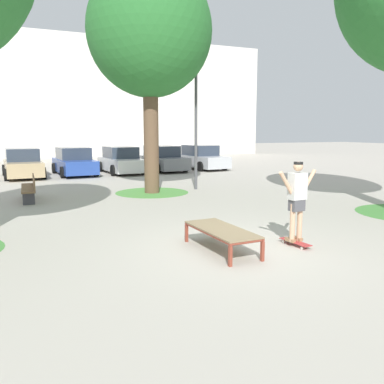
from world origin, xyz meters
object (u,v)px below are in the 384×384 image
(tree_mid_back, at_px, (150,32))
(car_grey, at_px, (163,159))
(car_tan, at_px, (23,164))
(skate_box, at_px, (222,231))
(light_post, at_px, (196,95))
(car_white, at_px, (121,161))
(car_silver, at_px, (201,158))
(park_bench, at_px, (30,187))
(skateboard, at_px, (295,242))
(skater, at_px, (297,196))
(car_blue, at_px, (74,162))

(tree_mid_back, height_order, car_grey, tree_mid_back)
(car_tan, bearing_deg, skate_box, -77.90)
(car_tan, xyz_separation_m, light_post, (6.49, -7.58, 3.13))
(car_white, bearing_deg, car_grey, 6.56)
(car_silver, relative_size, park_bench, 1.82)
(skate_box, height_order, skateboard, skate_box)
(car_tan, distance_m, car_white, 5.22)
(car_tan, xyz_separation_m, park_bench, (0.06, -7.72, -0.24))
(skateboard, xyz_separation_m, light_post, (1.49, 8.53, 3.75))
(skater, xyz_separation_m, car_blue, (-2.39, 16.24, -0.38))
(skate_box, distance_m, park_bench, 8.74)
(skater, relative_size, park_bench, 0.70)
(skate_box, height_order, car_silver, car_silver)
(skateboard, height_order, car_grey, car_grey)
(car_grey, xyz_separation_m, park_bench, (-7.76, -8.09, -0.24))
(tree_mid_back, height_order, light_post, tree_mid_back)
(skateboard, height_order, skater, skater)
(skater, xyz_separation_m, light_post, (1.49, 8.53, 2.75))
(skateboard, height_order, car_tan, car_tan)
(car_blue, bearing_deg, park_bench, -107.95)
(park_bench, bearing_deg, car_tan, 90.44)
(tree_mid_back, relative_size, car_grey, 1.98)
(skate_box, relative_size, car_silver, 0.44)
(car_tan, bearing_deg, car_blue, 3.01)
(skate_box, height_order, car_blue, car_blue)
(skateboard, relative_size, park_bench, 0.34)
(car_grey, bearing_deg, car_blue, -177.51)
(car_white, height_order, car_silver, same)
(skate_box, height_order, tree_mid_back, tree_mid_back)
(car_white, xyz_separation_m, car_grey, (2.61, 0.30, 0.00))
(car_white, distance_m, car_grey, 2.62)
(skate_box, relative_size, car_tan, 0.45)
(tree_mid_back, bearing_deg, car_blue, 103.61)
(car_grey, bearing_deg, skateboard, -99.73)
(car_silver, bearing_deg, car_white, -175.48)
(car_white, distance_m, light_post, 8.36)
(tree_mid_back, distance_m, car_grey, 10.27)
(car_tan, bearing_deg, car_silver, 2.62)
(car_blue, bearing_deg, car_tan, -176.99)
(light_post, bearing_deg, skater, -99.90)
(car_blue, distance_m, car_silver, 7.83)
(tree_mid_back, bearing_deg, skateboard, -86.71)
(skate_box, xyz_separation_m, light_post, (3.10, 8.23, 3.41))
(skate_box, height_order, park_bench, park_bench)
(car_blue, relative_size, car_grey, 1.00)
(skateboard, bearing_deg, skater, 95.02)
(car_grey, height_order, car_silver, same)
(skate_box, relative_size, car_blue, 0.45)
(skate_box, height_order, car_grey, car_grey)
(tree_mid_back, xyz_separation_m, car_blue, (-1.91, 7.89, -5.35))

